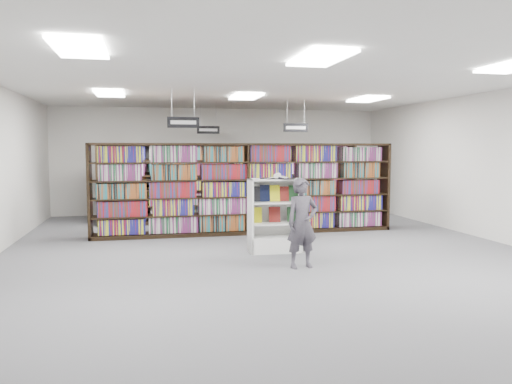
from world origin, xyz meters
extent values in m
plane|color=#59595E|center=(0.00, 0.00, 0.00)|extent=(12.00, 12.00, 0.00)
cube|color=silver|center=(0.00, 0.00, 3.20)|extent=(10.00, 12.00, 0.10)
cube|color=silver|center=(0.00, 6.00, 1.60)|extent=(10.00, 0.10, 3.20)
cube|color=silver|center=(0.00, -6.00, 1.60)|extent=(10.00, 0.10, 3.20)
cube|color=silver|center=(5.00, 0.00, 1.60)|extent=(0.10, 12.00, 3.20)
cube|color=black|center=(0.00, 2.00, 1.05)|extent=(7.00, 0.60, 2.10)
cube|color=maroon|center=(0.00, 2.00, 1.05)|extent=(6.88, 0.42, 1.98)
cube|color=black|center=(0.00, 4.00, 1.05)|extent=(7.00, 0.60, 2.10)
cube|color=maroon|center=(0.00, 4.00, 1.05)|extent=(6.88, 0.42, 1.98)
cube|color=black|center=(0.00, 5.70, 1.05)|extent=(7.00, 0.60, 2.10)
cube|color=maroon|center=(0.00, 5.70, 1.05)|extent=(6.88, 0.42, 1.98)
cylinder|color=#B2B2B7|center=(-1.73, 1.00, 2.91)|extent=(0.01, 0.01, 0.58)
cylinder|color=#B2B2B7|center=(-1.27, 1.00, 2.91)|extent=(0.01, 0.01, 0.58)
cube|color=black|center=(-1.50, 1.00, 2.51)|extent=(0.65, 0.02, 0.22)
cube|color=silver|center=(-1.50, 0.99, 2.51)|extent=(0.52, 0.00, 0.08)
cylinder|color=#B2B2B7|center=(1.27, 3.00, 2.91)|extent=(0.01, 0.01, 0.58)
cylinder|color=#B2B2B7|center=(1.73, 3.00, 2.91)|extent=(0.01, 0.01, 0.58)
cube|color=black|center=(1.50, 3.00, 2.51)|extent=(0.65, 0.02, 0.22)
cube|color=silver|center=(1.50, 2.99, 2.51)|extent=(0.52, 0.00, 0.08)
cylinder|color=#B2B2B7|center=(-0.73, 5.00, 2.91)|extent=(0.01, 0.01, 0.58)
cylinder|color=#B2B2B7|center=(-0.27, 5.00, 2.91)|extent=(0.01, 0.01, 0.58)
cube|color=black|center=(-0.50, 5.00, 2.51)|extent=(0.65, 0.02, 0.22)
cube|color=silver|center=(-0.50, 4.99, 2.51)|extent=(0.52, 0.00, 0.08)
cube|color=white|center=(-3.00, -3.00, 3.16)|extent=(0.60, 1.20, 0.04)
cube|color=white|center=(0.00, -3.00, 3.16)|extent=(0.60, 1.20, 0.04)
cube|color=white|center=(-3.00, 2.00, 3.16)|extent=(0.60, 1.20, 0.04)
cube|color=white|center=(0.00, 2.00, 3.16)|extent=(0.60, 1.20, 0.04)
cube|color=white|center=(3.00, 2.00, 3.16)|extent=(0.60, 1.20, 0.04)
cube|color=white|center=(0.13, -0.18, 0.15)|extent=(1.02, 0.52, 0.30)
cube|color=white|center=(-0.35, -0.17, 0.70)|extent=(0.05, 0.50, 1.41)
cube|color=white|center=(0.62, -0.18, 0.70)|extent=(0.05, 0.50, 1.41)
cube|color=white|center=(0.14, 0.06, 0.70)|extent=(1.01, 0.05, 1.41)
cube|color=white|center=(0.13, -0.18, 1.39)|extent=(1.02, 0.52, 0.03)
cube|color=white|center=(0.13, -0.18, 0.55)|extent=(0.93, 0.48, 0.02)
cube|color=white|center=(0.13, -0.18, 0.96)|extent=(0.93, 0.48, 0.02)
cube|color=black|center=(-0.25, -0.12, 1.12)|extent=(0.20, 0.08, 0.30)
cube|color=black|center=(-0.06, -0.12, 1.12)|extent=(0.20, 0.08, 0.30)
cube|color=#F1F215|center=(0.14, -0.13, 1.12)|extent=(0.20, 0.08, 0.30)
cube|color=maroon|center=(0.33, -0.13, 1.12)|extent=(0.20, 0.08, 0.30)
cube|color=#19421F|center=(0.52, -0.13, 1.12)|extent=(0.20, 0.08, 0.30)
cube|color=#F1F215|center=(-0.23, -0.12, 0.71)|extent=(0.22, 0.06, 0.28)
cube|color=maroon|center=(0.14, -0.13, 0.71)|extent=(0.22, 0.06, 0.28)
cube|color=#19421F|center=(0.50, -0.13, 0.71)|extent=(0.22, 0.06, 0.28)
cube|color=black|center=(0.18, -0.24, 1.42)|extent=(0.74, 0.59, 0.02)
cube|color=white|center=(0.02, -0.24, 1.43)|extent=(0.40, 0.43, 0.06)
cube|color=white|center=(0.33, -0.24, 1.43)|extent=(0.39, 0.43, 0.08)
cylinder|color=white|center=(0.16, -0.24, 1.47)|extent=(0.22, 0.34, 0.10)
imported|color=#47424C|center=(0.25, -1.51, 0.75)|extent=(0.59, 0.43, 1.50)
camera|label=1|loc=(-2.26, -9.32, 1.98)|focal=35.00mm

